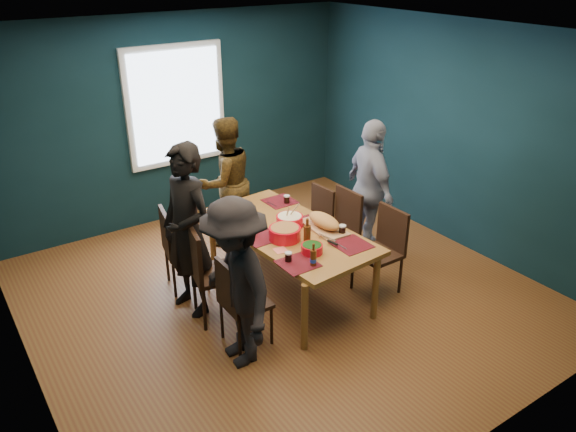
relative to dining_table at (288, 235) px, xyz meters
name	(u,v)px	position (x,y,z in m)	size (l,w,h in m)	color
room	(267,168)	(-0.09, 0.23, 0.69)	(5.01, 5.01, 2.71)	brown
dining_table	(288,235)	(0.00, 0.00, 0.00)	(1.13, 2.03, 0.75)	olive
chair_left_far	(177,243)	(-0.94, 0.73, -0.13)	(0.50, 0.50, 0.93)	black
chair_left_mid	(207,267)	(-0.93, 0.04, -0.09)	(0.54, 0.54, 1.01)	black
chair_left_near	(237,298)	(-0.90, -0.50, -0.16)	(0.40, 0.40, 0.88)	black
chair_right_far	(317,216)	(0.77, 0.51, -0.19)	(0.41, 0.41, 0.84)	black
chair_right_mid	(341,224)	(0.81, 0.10, -0.13)	(0.44, 0.44, 0.94)	black
chair_right_near	(384,244)	(0.88, -0.54, -0.13)	(0.43, 0.43, 0.94)	black
person_far_left	(187,231)	(-0.99, 0.29, 0.21)	(0.65, 0.43, 1.78)	black
person_back	(225,182)	(0.02, 1.39, 0.13)	(0.79, 0.61, 1.62)	black
person_right	(370,189)	(1.30, 0.19, 0.15)	(0.97, 0.40, 1.66)	white
person_near_left	(236,284)	(-1.00, -0.68, 0.11)	(1.02, 0.59, 1.58)	black
bowl_salad	(285,233)	(-0.15, -0.16, 0.14)	(0.32, 0.32, 0.13)	red
bowl_dumpling	(290,220)	(0.06, 0.06, 0.13)	(0.28, 0.28, 0.26)	red
bowl_herbs	(312,248)	(-0.09, -0.55, 0.12)	(0.21, 0.21, 0.09)	red
cutting_board	(324,222)	(0.32, -0.20, 0.14)	(0.35, 0.70, 0.15)	tan
small_bowl	(230,210)	(-0.30, 0.69, 0.10)	(0.14, 0.14, 0.06)	black
beer_bottle_a	(313,258)	(-0.22, -0.74, 0.15)	(0.06, 0.06, 0.22)	#4C250D
beer_bottle_b	(307,234)	(-0.02, -0.37, 0.18)	(0.07, 0.07, 0.27)	#4C250D
cola_glass_a	(288,257)	(-0.37, -0.55, 0.12)	(0.07, 0.07, 0.09)	black
cola_glass_b	(342,229)	(0.39, -0.40, 0.13)	(0.07, 0.07, 0.10)	black
cola_glass_c	(287,199)	(0.36, 0.56, 0.12)	(0.07, 0.07, 0.10)	black
cola_glass_d	(252,229)	(-0.37, 0.10, 0.13)	(0.08, 0.08, 0.12)	black
napkin_a	(316,219)	(0.39, 0.03, 0.07)	(0.14, 0.14, 0.00)	#F17465
napkin_b	(281,250)	(-0.31, -0.34, 0.07)	(0.12, 0.12, 0.00)	#F17465
napkin_c	(352,247)	(0.30, -0.67, 0.07)	(0.14, 0.14, 0.00)	#F17465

